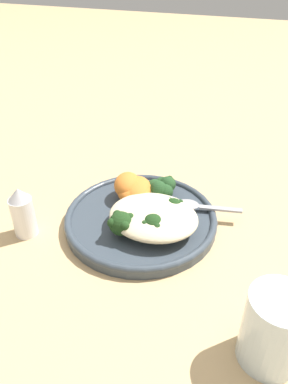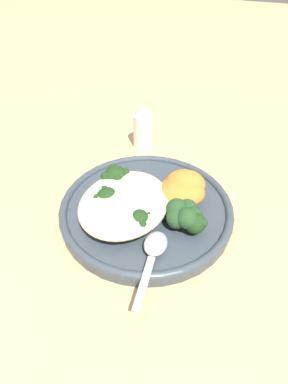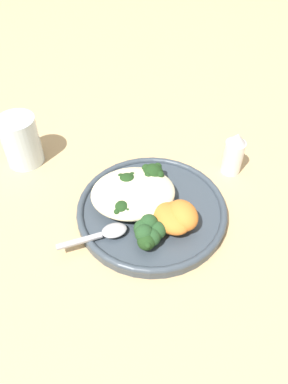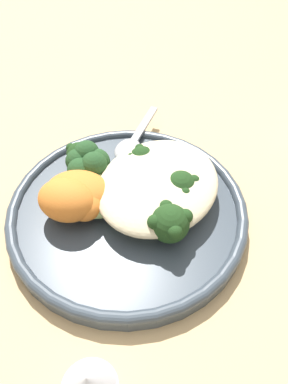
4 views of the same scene
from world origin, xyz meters
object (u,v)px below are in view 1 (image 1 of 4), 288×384
object	(u,v)px
broccoli_stalk_1	(146,219)
spoon	(194,205)
sweet_potato_chunk_2	(131,194)
quinoa_mound	(153,217)
sweet_potato_chunk_1	(137,188)
water_glass	(274,329)
broccoli_stalk_3	(155,192)
sweet_potato_chunk_0	(127,185)
salt_shaker	(22,212)
kale_tuft	(161,187)
plate	(141,219)
broccoli_stalk_2	(163,208)
broccoli_stalk_0	(123,221)

from	to	relation	value
broccoli_stalk_1	spoon	xyz separation A→B (m)	(-0.06, -0.07, -0.01)
broccoli_stalk_1	sweet_potato_chunk_2	size ratio (longest dim) A/B	2.33
quinoa_mound	sweet_potato_chunk_1	world-z (taller)	same
broccoli_stalk_1	water_glass	xyz separation A→B (m)	(-0.20, 0.15, 0.01)
broccoli_stalk_3	quinoa_mound	bearing A→B (deg)	-136.64
broccoli_stalk_1	sweet_potato_chunk_0	size ratio (longest dim) A/B	1.80
spoon	salt_shaker	size ratio (longest dim) A/B	1.29
broccoli_stalk_3	kale_tuft	world-z (taller)	kale_tuft
sweet_potato_chunk_1	sweet_potato_chunk_2	distance (m)	0.02
plate	broccoli_stalk_2	distance (m)	0.04
plate	broccoli_stalk_0	world-z (taller)	broccoli_stalk_0
sweet_potato_chunk_0	salt_shaker	bearing A→B (deg)	45.51
water_glass	broccoli_stalk_2	bearing A→B (deg)	-45.59
water_glass	sweet_potato_chunk_0	bearing A→B (deg)	-40.31
broccoli_stalk_2	broccoli_stalk_0	bearing A→B (deg)	-138.53
broccoli_stalk_1	sweet_potato_chunk_1	distance (m)	0.08
quinoa_mound	plate	bearing A→B (deg)	-35.22
broccoli_stalk_0	sweet_potato_chunk_2	bearing A→B (deg)	-173.92
plate	broccoli_stalk_1	world-z (taller)	broccoli_stalk_1
sweet_potato_chunk_0	kale_tuft	xyz separation A→B (m)	(-0.06, -0.02, -0.00)
quinoa_mound	broccoli_stalk_2	distance (m)	0.03
broccoli_stalk_2	spoon	xyz separation A→B (m)	(-0.04, -0.04, -0.01)
sweet_potato_chunk_1	kale_tuft	world-z (taller)	kale_tuft
broccoli_stalk_3	sweet_potato_chunk_0	bearing A→B (deg)	126.55
sweet_potato_chunk_1	water_glass	xyz separation A→B (m)	(-0.24, 0.22, 0.01)
quinoa_mound	sweet_potato_chunk_1	distance (m)	0.08
water_glass	quinoa_mound	bearing A→B (deg)	-39.39
kale_tuft	salt_shaker	size ratio (longest dim) A/B	0.58
quinoa_mound	broccoli_stalk_2	xyz separation A→B (m)	(-0.01, -0.03, -0.00)
sweet_potato_chunk_0	broccoli_stalk_1	bearing A→B (deg)	129.53
quinoa_mound	broccoli_stalk_1	xyz separation A→B (m)	(0.01, 0.01, -0.00)
broccoli_stalk_0	salt_shaker	world-z (taller)	salt_shaker
broccoli_stalk_1	broccoli_stalk_2	distance (m)	0.04
water_glass	sweet_potato_chunk_2	bearing A→B (deg)	-39.77
broccoli_stalk_1	sweet_potato_chunk_0	bearing A→B (deg)	169.97
kale_tuft	salt_shaker	distance (m)	0.23
sweet_potato_chunk_2	salt_shaker	size ratio (longest dim) A/B	0.51
plate	sweet_potato_chunk_2	distance (m)	0.05
plate	quinoa_mound	bearing A→B (deg)	144.78
sweet_potato_chunk_1	kale_tuft	distance (m)	0.04
sweet_potato_chunk_0	salt_shaker	xyz separation A→B (m)	(0.13, 0.13, 0.00)
water_glass	salt_shaker	xyz separation A→B (m)	(0.38, -0.09, -0.01)
plate	broccoli_stalk_0	xyz separation A→B (m)	(0.01, 0.05, 0.03)
water_glass	broccoli_stalk_1	bearing A→B (deg)	-36.49
sweet_potato_chunk_2	quinoa_mound	bearing A→B (deg)	138.98
sweet_potato_chunk_0	salt_shaker	distance (m)	0.18
broccoli_stalk_0	water_glass	distance (m)	0.26
sweet_potato_chunk_2	sweet_potato_chunk_0	bearing A→B (deg)	-49.72
quinoa_mound	kale_tuft	xyz separation A→B (m)	(0.01, -0.08, 0.00)
salt_shaker	plate	bearing A→B (deg)	-153.12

